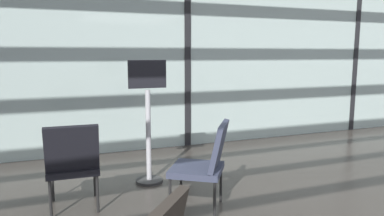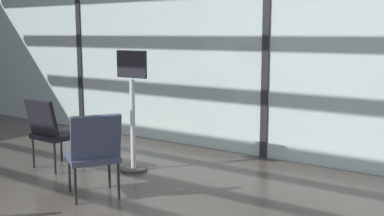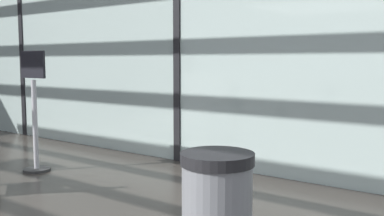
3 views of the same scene
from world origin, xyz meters
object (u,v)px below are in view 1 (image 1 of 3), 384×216
object	(u,v)px
lounge_chair_0	(206,161)
lounge_chair_2	(73,161)
parked_airplane	(113,41)
info_sign	(148,126)

from	to	relation	value
lounge_chair_0	lounge_chair_2	size ratio (longest dim) A/B	1.00
parked_airplane	lounge_chair_0	distance (m)	8.28
info_sign	parked_airplane	bearing A→B (deg)	84.47
lounge_chair_2	info_sign	xyz separation A→B (m)	(0.87, 0.50, 0.18)
lounge_chair_0	lounge_chair_2	world-z (taller)	same
parked_airplane	lounge_chair_0	xyz separation A→B (m)	(-0.37, -8.15, -1.42)
parked_airplane	lounge_chair_0	size ratio (longest dim) A/B	13.05
parked_airplane	lounge_chair_0	world-z (taller)	parked_airplane
parked_airplane	lounge_chair_2	xyz separation A→B (m)	(-1.56, -7.71, -1.42)
parked_airplane	info_sign	world-z (taller)	parked_airplane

